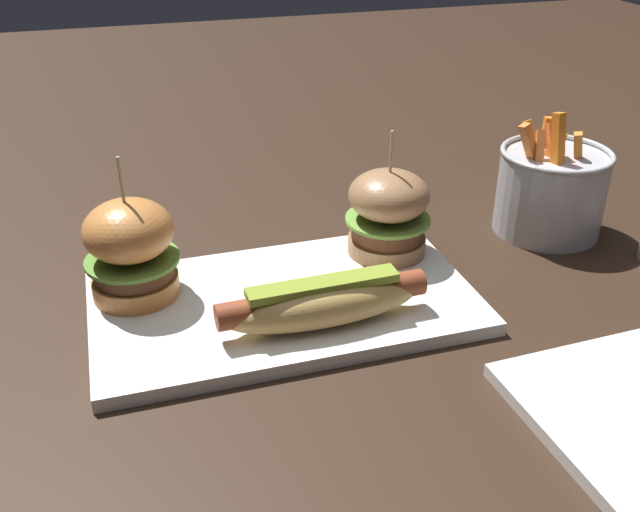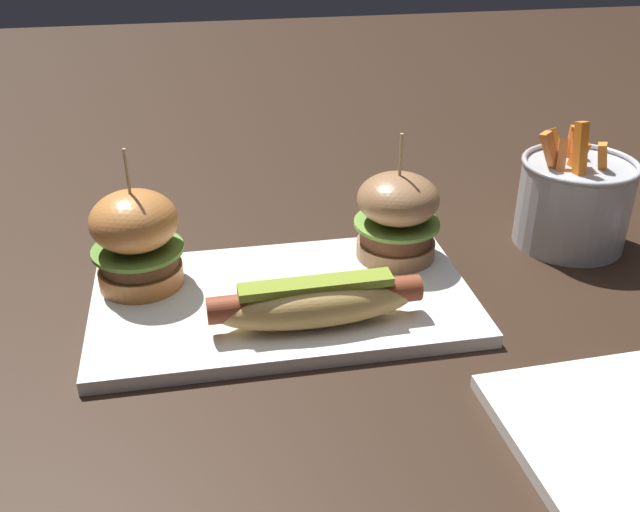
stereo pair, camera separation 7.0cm
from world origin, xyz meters
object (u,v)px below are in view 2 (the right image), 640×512
object	(u,v)px
platter_main	(283,300)
hot_dog	(316,302)
slider_right	(397,216)
slider_left	(136,239)
side_plate	(637,441)
fries_bucket	(573,201)

from	to	relation	value
platter_main	hot_dog	xyz separation A→B (m)	(0.02, -0.06, 0.03)
platter_main	slider_right	world-z (taller)	slider_right
slider_left	slider_right	distance (m)	0.27
slider_right	side_plate	bearing A→B (deg)	-70.88
platter_main	fries_bucket	world-z (taller)	fries_bucket
platter_main	side_plate	size ratio (longest dim) A/B	1.98
platter_main	slider_right	size ratio (longest dim) A/B	2.69
hot_dog	slider_left	bearing A→B (deg)	147.27
platter_main	hot_dog	world-z (taller)	hot_dog
side_plate	slider_right	bearing A→B (deg)	109.12
slider_left	side_plate	world-z (taller)	slider_left
platter_main	slider_right	bearing A→B (deg)	23.67
platter_main	hot_dog	bearing A→B (deg)	-67.20
hot_dog	fries_bucket	distance (m)	0.35
slider_left	side_plate	bearing A→B (deg)	-38.05
hot_dog	slider_right	distance (m)	0.16
fries_bucket	slider_right	bearing A→B (deg)	-174.90
platter_main	hot_dog	size ratio (longest dim) A/B	1.88
platter_main	fries_bucket	bearing A→B (deg)	12.53
hot_dog	side_plate	xyz separation A→B (m)	(0.21, -0.19, -0.03)
platter_main	fries_bucket	size ratio (longest dim) A/B	2.47
platter_main	slider_left	bearing A→B (deg)	160.71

